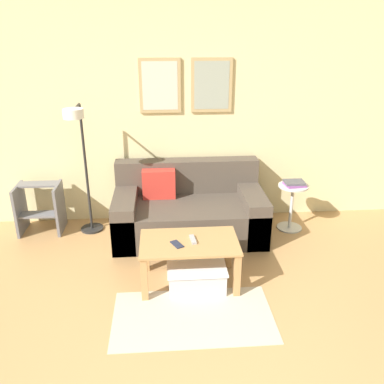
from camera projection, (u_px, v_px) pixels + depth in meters
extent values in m
cube|color=beige|center=(182.00, 111.00, 4.52)|extent=(5.60, 0.06, 2.55)
cube|color=tan|center=(160.00, 86.00, 4.36)|extent=(0.45, 0.02, 0.58)
cube|color=beige|center=(160.00, 86.00, 4.35)|extent=(0.38, 0.01, 0.51)
cube|color=tan|center=(212.00, 85.00, 4.39)|extent=(0.45, 0.02, 0.58)
cube|color=#939E8E|center=(212.00, 85.00, 4.39)|extent=(0.38, 0.01, 0.51)
cube|color=#C1B299|center=(193.00, 316.00, 3.26)|extent=(1.28, 0.72, 0.01)
cube|color=#4C4238|center=(189.00, 219.00, 4.47)|extent=(1.61, 0.88, 0.39)
cube|color=#4C4238|center=(187.00, 176.00, 4.64)|extent=(1.61, 0.20, 0.38)
cube|color=#4C4238|center=(126.00, 216.00, 4.40)|extent=(0.24, 0.88, 0.51)
cube|color=#4C4238|center=(251.00, 212.00, 4.49)|extent=(0.24, 0.88, 0.51)
cube|color=red|center=(159.00, 184.00, 4.47)|extent=(0.36, 0.14, 0.32)
cube|color=#AD7F4C|center=(189.00, 242.00, 3.55)|extent=(0.86, 0.52, 0.02)
cube|color=#AD7F4C|center=(144.00, 279.00, 3.39)|extent=(0.06, 0.06, 0.40)
cube|color=#AD7F4C|center=(237.00, 275.00, 3.45)|extent=(0.06, 0.06, 0.40)
cube|color=#AD7F4C|center=(146.00, 252.00, 3.81)|extent=(0.06, 0.06, 0.40)
cube|color=#AD7F4C|center=(229.00, 248.00, 3.86)|extent=(0.06, 0.06, 0.40)
cube|color=#B2B2B7|center=(196.00, 274.00, 3.64)|extent=(0.49, 0.43, 0.20)
cube|color=silver|center=(196.00, 264.00, 3.60)|extent=(0.52, 0.45, 0.02)
cylinder|color=black|center=(92.00, 228.00, 4.65)|extent=(0.25, 0.25, 0.02)
cylinder|color=black|center=(86.00, 170.00, 4.38)|extent=(0.03, 0.03, 1.41)
cylinder|color=black|center=(76.00, 107.00, 3.96)|extent=(0.02, 0.33, 0.02)
cylinder|color=white|center=(73.00, 113.00, 3.82)|extent=(0.19, 0.19, 0.09)
cylinder|color=silver|center=(289.00, 227.00, 4.68)|extent=(0.28, 0.28, 0.01)
cylinder|color=silver|center=(291.00, 207.00, 4.58)|extent=(0.04, 0.04, 0.50)
cylinder|color=silver|center=(293.00, 186.00, 4.48)|extent=(0.33, 0.33, 0.02)
cube|color=#8C4C93|center=(295.00, 185.00, 4.47)|extent=(0.23, 0.20, 0.02)
cube|color=#4C4C51|center=(294.00, 182.00, 4.47)|extent=(0.22, 0.18, 0.02)
cube|color=#99999E|center=(193.00, 239.00, 3.55)|extent=(0.06, 0.15, 0.02)
cube|color=#1E2338|center=(177.00, 244.00, 3.49)|extent=(0.12, 0.15, 0.01)
cube|color=slate|center=(20.00, 209.00, 4.51)|extent=(0.03, 0.37, 0.55)
cube|color=slate|center=(60.00, 208.00, 4.54)|extent=(0.03, 0.37, 0.55)
cube|color=slate|center=(39.00, 214.00, 4.48)|extent=(0.40, 0.17, 0.02)
cube|color=slate|center=(38.00, 184.00, 4.48)|extent=(0.40, 0.17, 0.02)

